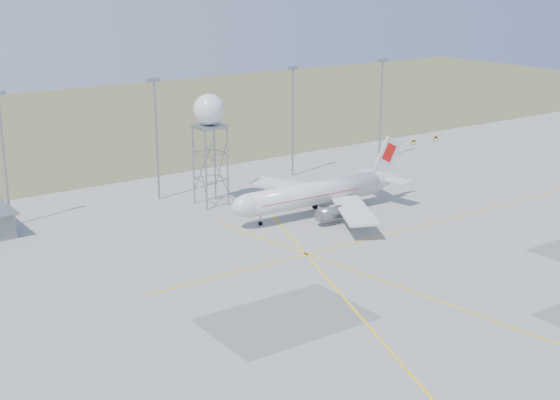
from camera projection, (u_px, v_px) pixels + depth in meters
ground at (513, 321)px, 85.96m from camera, size 400.00×400.00×0.00m
grass_strip at (61, 125)px, 195.70m from camera, size 400.00×120.00×0.03m
mast_a at (3, 148)px, 114.93m from camera, size 2.20×0.50×20.50m
mast_b at (156, 129)px, 128.76m from camera, size 2.20×0.50×20.50m
mast_c at (293, 112)px, 144.25m from camera, size 2.20×0.50×20.50m
mast_d at (381, 101)px, 156.41m from camera, size 2.20×0.50×20.50m
taxi_sign_near at (413, 141)px, 172.90m from camera, size 1.60×0.17×1.20m
taxi_sign_far at (436, 137)px, 176.77m from camera, size 1.60×0.17×1.20m
airliner_main at (318, 193)px, 123.07m from camera, size 32.63×31.70×11.10m
radar_tower at (210, 143)px, 126.27m from camera, size 5.09×5.09×18.41m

